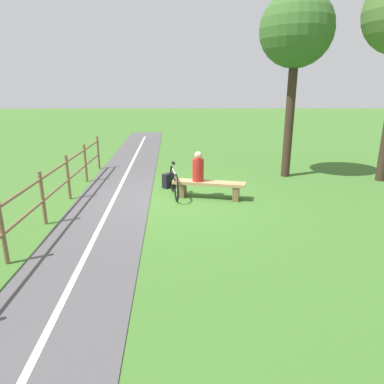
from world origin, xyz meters
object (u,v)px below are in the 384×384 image
(tree_far_right, at_px, (296,32))
(person_seated, at_px, (198,168))
(bicycle, at_px, (174,182))
(backpack, at_px, (168,181))
(bench, at_px, (209,186))

(tree_far_right, bearing_deg, person_seated, 37.93)
(bicycle, height_order, backpack, bicycle)
(bench, xyz_separation_m, tree_far_right, (-2.71, -2.40, 4.13))
(person_seated, bearing_deg, bench, 180.00)
(tree_far_right, bearing_deg, bicycle, 30.78)
(bicycle, bearing_deg, tree_far_right, 111.79)
(bench, bearing_deg, tree_far_right, -125.43)
(bench, xyz_separation_m, person_seated, (0.29, -0.07, 0.49))
(bench, distance_m, bicycle, 0.97)
(bicycle, relative_size, tree_far_right, 0.30)
(bench, height_order, bicycle, bicycle)
(bench, height_order, backpack, bench)
(bicycle, bearing_deg, backpack, -174.41)
(person_seated, relative_size, tree_far_right, 0.14)
(backpack, bearing_deg, bench, 137.52)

